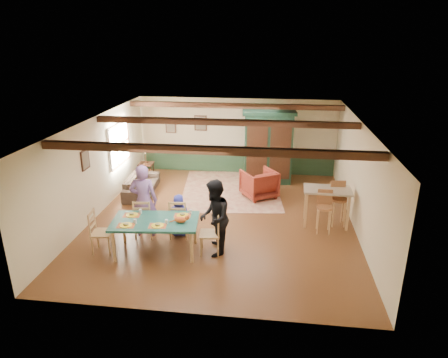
# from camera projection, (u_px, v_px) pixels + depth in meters

# --- Properties ---
(floor) EXTENTS (8.00, 8.00, 0.00)m
(floor) POSITION_uv_depth(u_px,v_px,m) (222.00, 219.00, 10.98)
(floor) COLOR #542D17
(floor) RESTS_ON ground
(wall_back) EXTENTS (7.00, 0.02, 2.70)m
(wall_back) POSITION_uv_depth(u_px,v_px,m) (237.00, 136.00, 14.25)
(wall_back) COLOR beige
(wall_back) RESTS_ON floor
(wall_left) EXTENTS (0.02, 8.00, 2.70)m
(wall_left) POSITION_uv_depth(u_px,v_px,m) (96.00, 167.00, 10.94)
(wall_left) COLOR beige
(wall_left) RESTS_ON floor
(wall_right) EXTENTS (0.02, 8.00, 2.70)m
(wall_right) POSITION_uv_depth(u_px,v_px,m) (359.00, 178.00, 10.11)
(wall_right) COLOR beige
(wall_right) RESTS_ON floor
(ceiling) EXTENTS (7.00, 8.00, 0.02)m
(ceiling) POSITION_uv_depth(u_px,v_px,m) (222.00, 122.00, 10.06)
(ceiling) COLOR white
(ceiling) RESTS_ON wall_back
(wainscot_back) EXTENTS (6.95, 0.03, 0.90)m
(wainscot_back) POSITION_uv_depth(u_px,v_px,m) (236.00, 160.00, 14.54)
(wainscot_back) COLOR #1E3823
(wainscot_back) RESTS_ON floor
(ceiling_beam_front) EXTENTS (6.95, 0.16, 0.16)m
(ceiling_beam_front) POSITION_uv_depth(u_px,v_px,m) (207.00, 150.00, 7.95)
(ceiling_beam_front) COLOR black
(ceiling_beam_front) RESTS_ON ceiling
(ceiling_beam_mid) EXTENTS (6.95, 0.16, 0.16)m
(ceiling_beam_mid) POSITION_uv_depth(u_px,v_px,m) (224.00, 122.00, 10.46)
(ceiling_beam_mid) COLOR black
(ceiling_beam_mid) RESTS_ON ceiling
(ceiling_beam_back) EXTENTS (6.95, 0.16, 0.16)m
(ceiling_beam_back) POSITION_uv_depth(u_px,v_px,m) (234.00, 106.00, 12.89)
(ceiling_beam_back) COLOR black
(ceiling_beam_back) RESTS_ON ceiling
(window_left) EXTENTS (0.06, 1.60, 1.30)m
(window_left) POSITION_uv_depth(u_px,v_px,m) (119.00, 144.00, 12.45)
(window_left) COLOR white
(window_left) RESTS_ON wall_left
(picture_left_wall) EXTENTS (0.04, 0.42, 0.52)m
(picture_left_wall) POSITION_uv_depth(u_px,v_px,m) (85.00, 160.00, 10.24)
(picture_left_wall) COLOR gray
(picture_left_wall) RESTS_ON wall_left
(picture_back_a) EXTENTS (0.45, 0.04, 0.55)m
(picture_back_a) POSITION_uv_depth(u_px,v_px,m) (201.00, 123.00, 14.22)
(picture_back_a) COLOR gray
(picture_back_a) RESTS_ON wall_back
(picture_back_b) EXTENTS (0.38, 0.04, 0.48)m
(picture_back_b) POSITION_uv_depth(u_px,v_px,m) (171.00, 126.00, 14.40)
(picture_back_b) COLOR gray
(picture_back_b) RESTS_ON wall_back
(dining_table) EXTENTS (2.04, 1.28, 0.81)m
(dining_table) POSITION_uv_depth(u_px,v_px,m) (156.00, 237.00, 9.17)
(dining_table) COLOR #1B554B
(dining_table) RESTS_ON floor
(dining_chair_far_left) EXTENTS (0.50, 0.52, 1.02)m
(dining_chair_far_left) POSITION_uv_depth(u_px,v_px,m) (144.00, 218.00, 9.87)
(dining_chair_far_left) COLOR tan
(dining_chair_far_left) RESTS_ON floor
(dining_chair_far_right) EXTENTS (0.50, 0.52, 1.02)m
(dining_chair_far_right) POSITION_uv_depth(u_px,v_px,m) (179.00, 218.00, 9.86)
(dining_chair_far_right) COLOR tan
(dining_chair_far_right) RESTS_ON floor
(dining_chair_end_left) EXTENTS (0.52, 0.50, 1.02)m
(dining_chair_end_left) POSITION_uv_depth(u_px,v_px,m) (102.00, 232.00, 9.16)
(dining_chair_end_left) COLOR tan
(dining_chair_end_left) RESTS_ON floor
(dining_chair_end_right) EXTENTS (0.52, 0.50, 1.02)m
(dining_chair_end_right) POSITION_uv_depth(u_px,v_px,m) (210.00, 233.00, 9.11)
(dining_chair_end_right) COLOR tan
(dining_chair_end_right) RESTS_ON floor
(person_man) EXTENTS (0.72, 0.51, 1.86)m
(person_man) POSITION_uv_depth(u_px,v_px,m) (144.00, 201.00, 9.81)
(person_man) COLOR #8B63AA
(person_man) RESTS_ON floor
(person_woman) EXTENTS (0.76, 0.93, 1.78)m
(person_woman) POSITION_uv_depth(u_px,v_px,m) (214.00, 218.00, 8.98)
(person_woman) COLOR black
(person_woman) RESTS_ON floor
(person_child) EXTENTS (0.56, 0.40, 1.08)m
(person_child) POSITION_uv_depth(u_px,v_px,m) (179.00, 215.00, 9.93)
(person_child) COLOR #282FA3
(person_child) RESTS_ON floor
(cat) EXTENTS (0.40, 0.19, 0.19)m
(cat) POSITION_uv_depth(u_px,v_px,m) (180.00, 219.00, 8.89)
(cat) COLOR #DF5A27
(cat) RESTS_ON dining_table
(place_setting_near_left) EXTENTS (0.46, 0.37, 0.11)m
(place_setting_near_left) POSITION_uv_depth(u_px,v_px,m) (126.00, 224.00, 8.77)
(place_setting_near_left) COLOR yellow
(place_setting_near_left) RESTS_ON dining_table
(place_setting_near_center) EXTENTS (0.46, 0.37, 0.11)m
(place_setting_near_center) POSITION_uv_depth(u_px,v_px,m) (158.00, 224.00, 8.76)
(place_setting_near_center) COLOR yellow
(place_setting_near_center) RESTS_ON dining_table
(place_setting_far_left) EXTENTS (0.46, 0.37, 0.11)m
(place_setting_far_left) POSITION_uv_depth(u_px,v_px,m) (132.00, 213.00, 9.28)
(place_setting_far_left) COLOR yellow
(place_setting_far_left) RESTS_ON dining_table
(place_setting_far_right) EXTENTS (0.46, 0.37, 0.11)m
(place_setting_far_right) POSITION_uv_depth(u_px,v_px,m) (182.00, 214.00, 9.26)
(place_setting_far_right) COLOR yellow
(place_setting_far_right) RESTS_ON dining_table
(area_rug) EXTENTS (3.45, 3.96, 0.01)m
(area_rug) POSITION_uv_depth(u_px,v_px,m) (231.00, 190.00, 13.01)
(area_rug) COLOR beige
(area_rug) RESTS_ON floor
(armoire) EXTENTS (1.79, 0.84, 2.45)m
(armoire) POSITION_uv_depth(u_px,v_px,m) (268.00, 147.00, 13.32)
(armoire) COLOR black
(armoire) RESTS_ON floor
(armchair) EXTENTS (1.30, 1.31, 0.88)m
(armchair) POSITION_uv_depth(u_px,v_px,m) (259.00, 184.00, 12.31)
(armchair) COLOR #501410
(armchair) RESTS_ON floor
(sofa) EXTENTS (0.91, 2.02, 0.58)m
(sofa) POSITION_uv_depth(u_px,v_px,m) (142.00, 184.00, 12.67)
(sofa) COLOR #352921
(sofa) RESTS_ON floor
(end_table) EXTENTS (0.54, 0.54, 0.61)m
(end_table) POSITION_uv_depth(u_px,v_px,m) (147.00, 172.00, 13.82)
(end_table) COLOR black
(end_table) RESTS_ON floor
(table_lamp) EXTENTS (0.32, 0.32, 0.56)m
(table_lamp) POSITION_uv_depth(u_px,v_px,m) (145.00, 155.00, 13.62)
(table_lamp) COLOR #D3AE88
(table_lamp) RESTS_ON end_table
(counter_table) EXTENTS (1.24, 0.76, 1.01)m
(counter_table) POSITION_uv_depth(u_px,v_px,m) (326.00, 207.00, 10.50)
(counter_table) COLOR #C2B197
(counter_table) RESTS_ON floor
(bar_stool_left) EXTENTS (0.40, 0.44, 1.11)m
(bar_stool_left) POSITION_uv_depth(u_px,v_px,m) (324.00, 212.00, 10.07)
(bar_stool_left) COLOR #A2663F
(bar_stool_left) RESTS_ON floor
(bar_stool_right) EXTENTS (0.47, 0.51, 1.18)m
(bar_stool_right) POSITION_uv_depth(u_px,v_px,m) (338.00, 204.00, 10.45)
(bar_stool_right) COLOR #A2663F
(bar_stool_right) RESTS_ON floor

